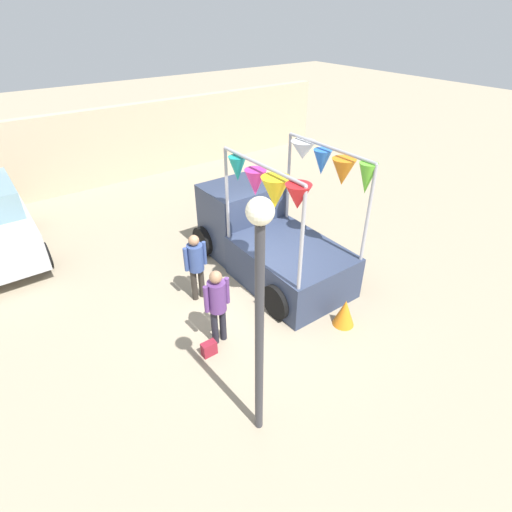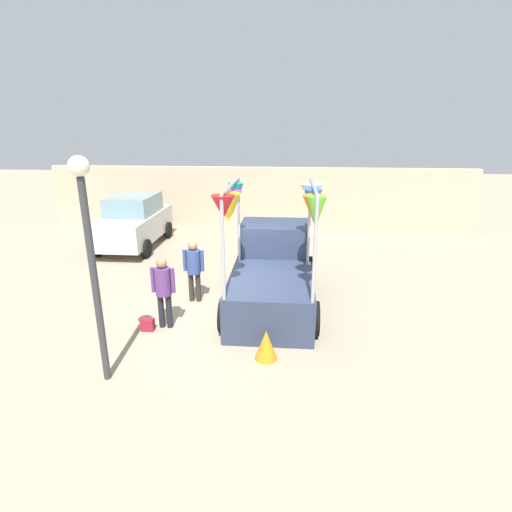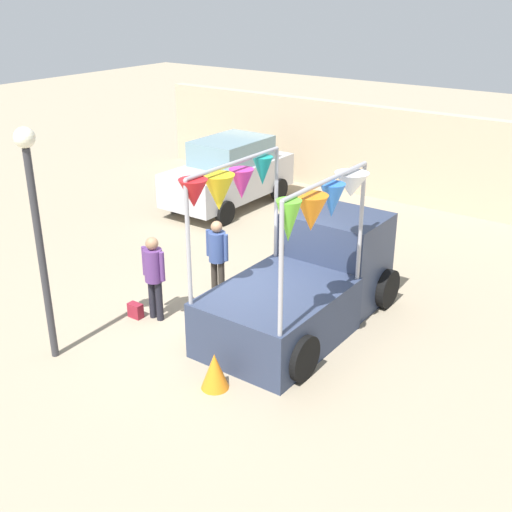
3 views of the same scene
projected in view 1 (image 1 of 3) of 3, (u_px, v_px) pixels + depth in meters
name	position (u px, v px, depth m)	size (l,w,h in m)	color
ground_plane	(254.00, 297.00, 8.95)	(60.00, 60.00, 0.00)	gray
vendor_truck	(265.00, 233.00, 9.55)	(2.46, 4.10, 3.12)	#2D3851
person_customer	(217.00, 301.00, 7.28)	(0.53, 0.34, 1.63)	black
person_vendor	(196.00, 262.00, 8.43)	(0.53, 0.34, 1.59)	#2D2823
handbag	(209.00, 349.00, 7.42)	(0.28, 0.16, 0.28)	maroon
street_lamp	(260.00, 298.00, 4.88)	(0.32, 0.32, 3.87)	#333338
brick_boundary_wall	(113.00, 146.00, 14.05)	(18.00, 0.36, 2.60)	tan
folded_kite_bundle_tangerine	(345.00, 313.00, 8.04)	(0.44, 0.44, 0.60)	orange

